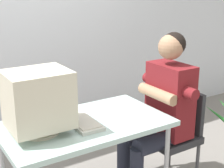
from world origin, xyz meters
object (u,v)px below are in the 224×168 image
object	(u,v)px
desk	(85,130)
office_chair	(175,131)
crt_monitor	(39,100)
person_seated	(161,108)
keyboard	(80,120)

from	to	relation	value
desk	office_chair	xyz separation A→B (m)	(0.86, -0.04, -0.21)
crt_monitor	office_chair	distance (m)	1.29
office_chair	person_seated	xyz separation A→B (m)	(-0.17, -0.00, 0.25)
desk	office_chair	size ratio (longest dim) A/B	1.46
desk	keyboard	bearing A→B (deg)	133.16
keyboard	office_chair	world-z (taller)	office_chair
desk	person_seated	xyz separation A→B (m)	(0.69, -0.04, 0.04)
desk	person_seated	distance (m)	0.69
crt_monitor	office_chair	xyz separation A→B (m)	(1.19, -0.03, -0.50)
crt_monitor	office_chair	size ratio (longest dim) A/B	0.52
keyboard	person_seated	distance (m)	0.72
office_chair	person_seated	size ratio (longest dim) A/B	0.62
desk	crt_monitor	size ratio (longest dim) A/B	2.81
desk	keyboard	world-z (taller)	keyboard
desk	keyboard	xyz separation A→B (m)	(-0.02, 0.03, 0.07)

